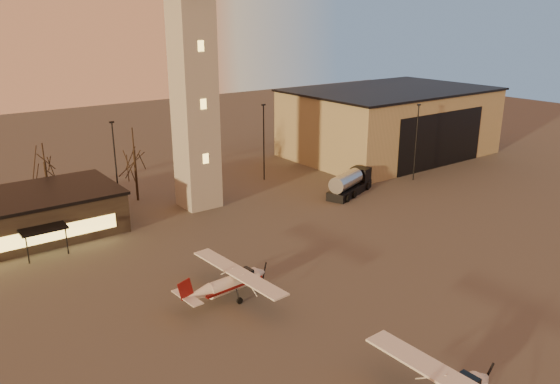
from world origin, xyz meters
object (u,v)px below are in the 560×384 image
control_tower (192,61)px  hangar (390,122)px  cessna_rear (235,285)px  fuel_truck (350,185)px

control_tower → hangar: size_ratio=1.07×
control_tower → cessna_rear: bearing=-111.5°
control_tower → cessna_rear: size_ratio=3.06×
cessna_rear → control_tower: bearing=64.6°
control_tower → cessna_rear: (-8.19, -20.78, -15.32)m
cessna_rear → fuel_truck: (25.09, 13.44, 0.18)m
fuel_truck → control_tower: bearing=136.2°
cessna_rear → fuel_truck: bearing=24.2°
fuel_truck → cessna_rear: bearing=-172.1°
hangar → cessna_rear: (-44.19, -24.76, -4.15)m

